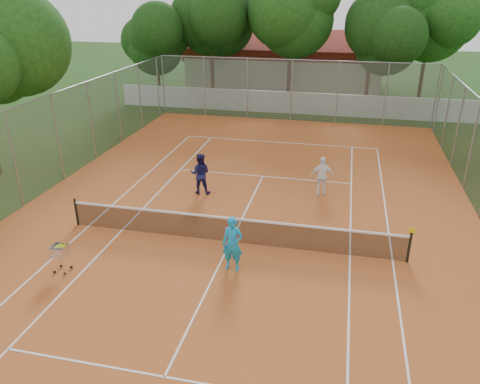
% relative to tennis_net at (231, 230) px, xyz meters
% --- Properties ---
extents(ground, '(120.00, 120.00, 0.00)m').
position_rel_tennis_net_xyz_m(ground, '(0.00, 0.00, -0.51)').
color(ground, '#17360E').
rests_on(ground, ground).
extents(court_pad, '(18.00, 34.00, 0.02)m').
position_rel_tennis_net_xyz_m(court_pad, '(0.00, 0.00, -0.50)').
color(court_pad, '#B35722').
rests_on(court_pad, ground).
extents(court_lines, '(10.98, 23.78, 0.01)m').
position_rel_tennis_net_xyz_m(court_lines, '(0.00, 0.00, -0.49)').
color(court_lines, white).
rests_on(court_lines, court_pad).
extents(tennis_net, '(11.88, 0.10, 0.98)m').
position_rel_tennis_net_xyz_m(tennis_net, '(0.00, 0.00, 0.00)').
color(tennis_net, black).
rests_on(tennis_net, court_pad).
extents(perimeter_fence, '(18.00, 34.00, 4.00)m').
position_rel_tennis_net_xyz_m(perimeter_fence, '(0.00, 0.00, 1.49)').
color(perimeter_fence, slate).
rests_on(perimeter_fence, ground).
extents(boundary_wall, '(26.00, 0.30, 1.50)m').
position_rel_tennis_net_xyz_m(boundary_wall, '(0.00, 19.00, 0.24)').
color(boundary_wall, white).
rests_on(boundary_wall, ground).
extents(clubhouse, '(16.40, 9.00, 4.40)m').
position_rel_tennis_net_xyz_m(clubhouse, '(-2.00, 29.00, 1.69)').
color(clubhouse, beige).
rests_on(clubhouse, ground).
extents(tropical_trees, '(29.00, 19.00, 10.00)m').
position_rel_tennis_net_xyz_m(tropical_trees, '(0.00, 22.00, 4.49)').
color(tropical_trees, black).
rests_on(tropical_trees, ground).
extents(player_near, '(0.66, 0.43, 1.80)m').
position_rel_tennis_net_xyz_m(player_near, '(0.47, -1.65, 0.41)').
color(player_near, '#1791C6').
rests_on(player_near, court_pad).
extents(player_far_left, '(0.94, 0.77, 1.80)m').
position_rel_tennis_net_xyz_m(player_far_left, '(-2.30, 3.90, 0.41)').
color(player_far_left, '#19194B').
rests_on(player_far_left, court_pad).
extents(player_far_right, '(1.04, 0.52, 1.71)m').
position_rel_tennis_net_xyz_m(player_far_right, '(2.84, 4.86, 0.36)').
color(player_far_right, white).
rests_on(player_far_right, court_pad).
extents(ball_hopper, '(0.62, 0.62, 1.00)m').
position_rel_tennis_net_xyz_m(ball_hopper, '(-4.72, -2.97, 0.01)').
color(ball_hopper, silver).
rests_on(ball_hopper, court_pad).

